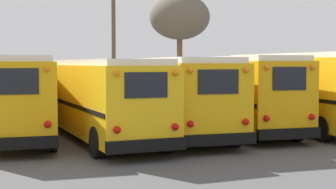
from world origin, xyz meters
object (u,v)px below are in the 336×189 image
(school_bus_3, at_px, (232,91))
(school_bus_4, at_px, (299,89))
(school_bus_2, at_px, (172,94))
(bare_tree_1, at_px, (180,18))
(school_bus_1, at_px, (98,96))
(utility_pole, at_px, (114,39))
(school_bus_0, at_px, (15,94))

(school_bus_3, bearing_deg, school_bus_4, -10.75)
(school_bus_4, bearing_deg, school_bus_3, 169.25)
(school_bus_2, relative_size, bare_tree_1, 1.30)
(school_bus_4, bearing_deg, school_bus_1, 178.39)
(school_bus_4, height_order, bare_tree_1, bare_tree_1)
(school_bus_3, bearing_deg, school_bus_2, -170.16)
(utility_pole, xyz_separation_m, bare_tree_1, (4.85, 1.64, 1.56))
(school_bus_2, distance_m, school_bus_3, 2.99)
(school_bus_4, bearing_deg, school_bus_2, 179.53)
(school_bus_2, xyz_separation_m, bare_tree_1, (5.16, 12.42, 4.19))
(school_bus_3, relative_size, utility_pole, 1.19)
(school_bus_0, bearing_deg, utility_pole, 56.13)
(school_bus_4, xyz_separation_m, bare_tree_1, (-0.73, 12.46, 4.08))
(school_bus_1, height_order, school_bus_2, school_bus_2)
(school_bus_2, xyz_separation_m, school_bus_4, (5.89, -0.05, 0.11))
(school_bus_0, height_order, school_bus_4, school_bus_4)
(school_bus_1, relative_size, school_bus_4, 1.11)
(utility_pole, bearing_deg, school_bus_3, -75.61)
(school_bus_0, distance_m, school_bus_4, 11.89)
(school_bus_0, xyz_separation_m, bare_tree_1, (11.04, 10.87, 4.15))
(school_bus_4, distance_m, bare_tree_1, 13.13)
(school_bus_3, distance_m, utility_pole, 10.91)
(bare_tree_1, bearing_deg, school_bus_0, -135.45)
(school_bus_3, relative_size, bare_tree_1, 1.32)
(school_bus_2, bearing_deg, utility_pole, 88.36)
(bare_tree_1, bearing_deg, utility_pole, -161.32)
(school_bus_0, xyz_separation_m, school_bus_3, (8.83, -1.03, -0.00))
(school_bus_1, bearing_deg, school_bus_2, -3.89)
(school_bus_2, height_order, utility_pole, utility_pole)
(utility_pole, relative_size, bare_tree_1, 1.11)
(school_bus_0, distance_m, school_bus_1, 3.24)
(school_bus_3, xyz_separation_m, utility_pole, (-2.63, 10.27, 2.59))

